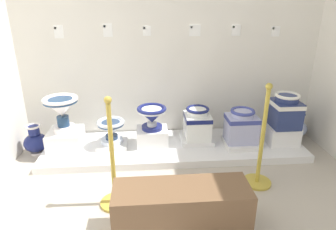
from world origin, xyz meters
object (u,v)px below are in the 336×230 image
(stanchion_post_near_right, at_px, (260,158))
(info_placard_second, at_px, (108,30))
(antique_toilet_squat_floral, at_px, (111,129))
(museum_bench, at_px, (181,209))
(info_placard_fifth, at_px, (236,30))
(antique_toilet_pale_glazed, at_px, (285,110))
(plinth_block_tall_cobalt, at_px, (66,139))
(plinth_block_central_ornate, at_px, (152,136))
(antique_toilet_central_ornate, at_px, (152,115))
(antique_toilet_slender_white, at_px, (241,125))
(decorative_vase_corner, at_px, (297,127))
(plinth_block_pale_glazed, at_px, (282,134))
(stanchion_post_near_left, at_px, (114,177))
(decorative_vase_spare, at_px, (36,141))
(antique_toilet_tall_cobalt, at_px, (61,108))
(info_placard_first, at_px, (59,32))
(plinth_block_rightmost, at_px, (197,139))
(antique_toilet_rightmost, at_px, (197,122))
(info_placard_sixth, at_px, (276,31))
(plinth_block_squat_floral, at_px, (112,144))
(info_placard_fourth, at_px, (195,30))
(plinth_block_slender_white, at_px, (240,143))

(stanchion_post_near_right, bearing_deg, info_placard_second, 141.97)
(antique_toilet_squat_floral, distance_m, museum_bench, 1.51)
(info_placard_fifth, bearing_deg, antique_toilet_pale_glazed, -43.57)
(plinth_block_tall_cobalt, xyz_separation_m, plinth_block_central_ornate, (1.02, -0.01, -0.00))
(antique_toilet_central_ornate, bearing_deg, antique_toilet_slender_white, -5.91)
(info_placard_second, bearing_deg, decorative_vase_corner, -4.95)
(plinth_block_pale_glazed, bearing_deg, stanchion_post_near_left, -155.07)
(antique_toilet_pale_glazed, bearing_deg, stanchion_post_near_left, -155.07)
(decorative_vase_spare, bearing_deg, info_placard_second, 22.18)
(antique_toilet_tall_cobalt, height_order, info_placard_second, info_placard_second)
(antique_toilet_central_ornate, bearing_deg, info_placard_first, 158.93)
(info_placard_fifth, relative_size, decorative_vase_spare, 0.36)
(stanchion_post_near_left, bearing_deg, antique_toilet_central_ornate, 69.68)
(plinth_block_rightmost, distance_m, museum_bench, 1.44)
(antique_toilet_rightmost, relative_size, decorative_vase_corner, 1.10)
(antique_toilet_slender_white, height_order, museum_bench, antique_toilet_slender_white)
(plinth_block_tall_cobalt, xyz_separation_m, info_placard_sixth, (2.56, 0.40, 1.17))
(plinth_block_tall_cobalt, distance_m, decorative_vase_spare, 0.36)
(plinth_block_tall_cobalt, xyz_separation_m, antique_toilet_slender_white, (2.07, -0.12, 0.16))
(plinth_block_central_ornate, distance_m, info_placard_sixth, 1.98)
(antique_toilet_central_ornate, height_order, info_placard_fifth, info_placard_fifth)
(plinth_block_squat_floral, xyz_separation_m, info_placard_second, (-0.00, 0.41, 1.28))
(decorative_vase_corner, bearing_deg, plinth_block_squat_floral, -175.14)
(info_placard_fourth, bearing_deg, plinth_block_squat_floral, -158.19)
(info_placard_fourth, bearing_deg, stanchion_post_near_left, -123.23)
(antique_toilet_slender_white, relative_size, museum_bench, 0.38)
(plinth_block_pale_glazed, height_order, info_placard_first, info_placard_first)
(antique_toilet_squat_floral, xyz_separation_m, antique_toilet_pale_glazed, (2.05, -0.08, 0.21))
(antique_toilet_rightmost, distance_m, antique_toilet_slender_white, 0.52)
(info_placard_sixth, bearing_deg, antique_toilet_central_ornate, -165.34)
(antique_toilet_squat_floral, distance_m, plinth_block_rightmost, 1.05)
(stanchion_post_near_left, height_order, museum_bench, stanchion_post_near_left)
(info_placard_fourth, distance_m, decorative_vase_corner, 1.84)
(decorative_vase_corner, bearing_deg, plinth_block_slender_white, -160.47)
(antique_toilet_tall_cobalt, distance_m, plinth_block_slender_white, 2.12)
(plinth_block_central_ornate, bearing_deg, plinth_block_rightmost, 3.81)
(plinth_block_squat_floral, height_order, decorative_vase_spare, decorative_vase_spare)
(antique_toilet_squat_floral, relative_size, info_placard_second, 2.15)
(antique_toilet_squat_floral, bearing_deg, info_placard_fifth, 15.02)
(info_placard_first, xyz_separation_m, info_placard_fourth, (1.59, 0.00, 0.00))
(plinth_block_central_ornate, distance_m, plinth_block_rightmost, 0.55)
(antique_toilet_central_ornate, xyz_separation_m, info_placard_sixth, (1.54, 0.40, 0.89))
(decorative_vase_spare, bearing_deg, antique_toilet_squat_floral, -2.92)
(antique_toilet_central_ornate, relative_size, info_placard_second, 2.31)
(antique_toilet_central_ornate, bearing_deg, decorative_vase_spare, 178.38)
(antique_toilet_slender_white, relative_size, stanchion_post_near_right, 0.38)
(plinth_block_tall_cobalt, xyz_separation_m, stanchion_post_near_right, (2.05, -0.78, 0.10))
(antique_toilet_squat_floral, xyz_separation_m, decorative_vase_corner, (2.39, 0.20, -0.16))
(antique_toilet_squat_floral, xyz_separation_m, plinth_block_slender_white, (1.53, -0.10, -0.20))
(antique_toilet_rightmost, height_order, stanchion_post_near_left, stanchion_post_near_left)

